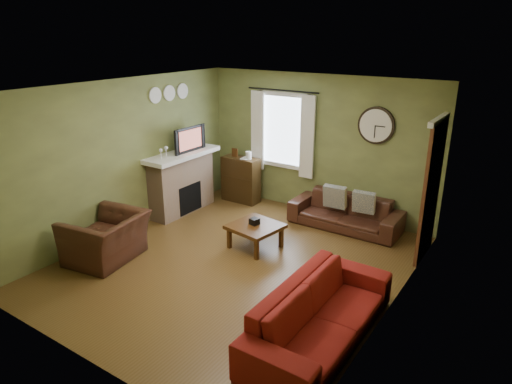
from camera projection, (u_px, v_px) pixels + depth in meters
The scene contains 31 objects.
floor at pixel (236, 264), 6.88m from camera, with size 4.60×5.20×0.00m, color brown.
ceiling at pixel (233, 88), 6.00m from camera, with size 4.60×5.20×0.00m, color white.
wall_left at pixel (124, 158), 7.64m from camera, with size 0.00×5.20×2.60m, color olive.
wall_right at pixel (396, 217), 5.24m from camera, with size 0.00×5.20×2.60m, color olive.
wall_back at pixel (317, 145), 8.47m from camera, with size 4.60×0.00×2.60m, color olive.
wall_front at pixel (75, 253), 4.40m from camera, with size 4.60×0.00×2.60m, color olive.
fireplace at pixel (182, 184), 8.69m from camera, with size 0.40×1.40×1.10m, color tan.
firebox at pixel (190, 198), 8.67m from camera, with size 0.04×0.60×0.55m, color black.
mantel at pixel (181, 154), 8.47m from camera, with size 0.58×1.60×0.08m, color white.
tv at pixel (187, 142), 8.51m from camera, with size 0.60×0.08×0.35m, color black.
tv_screen at pixel (190, 139), 8.45m from camera, with size 0.02×0.62×0.36m, color #994C3F.
medallion_left at pixel (155, 95), 7.94m from camera, with size 0.28×0.28×0.03m, color white.
medallion_mid at pixel (169, 93), 8.21m from camera, with size 0.28×0.28×0.03m, color white.
medallion_right at pixel (182, 91), 8.48m from camera, with size 0.28×0.28×0.03m, color white.
window_pane at pixel (284, 130), 8.76m from camera, with size 1.00×0.02×1.30m, color silver, non-canonical shape.
curtain_rod at pixel (282, 90), 8.42m from camera, with size 0.03×0.03×1.50m, color black.
curtain_left at pixel (258, 131), 8.98m from camera, with size 0.28×0.04×1.55m, color white.
curtain_right at pixel (307, 138), 8.41m from camera, with size 0.28×0.04×1.55m, color white.
wall_clock at pixel (376, 126), 7.69m from camera, with size 0.64×0.06×0.64m, color white, non-canonical shape.
door at pixel (431, 192), 6.79m from camera, with size 0.05×0.90×2.10m, color #5D2F1B.
bookshelf at pixel (241, 180), 9.25m from camera, with size 0.77×0.33×0.92m, color black, non-canonical shape.
book at pixel (242, 156), 9.03m from camera, with size 0.15×0.20×0.02m, color #42250E.
sofa_brown at pixel (345, 212), 8.06m from camera, with size 1.95×0.76×0.57m, color #391D13.
pillow_left at pixel (335, 197), 8.04m from camera, with size 0.40×0.12×0.40m, color gray.
pillow_right at pixel (364, 202), 7.78m from camera, with size 0.38×0.11×0.38m, color gray.
sofa_red at pixel (321, 314), 5.10m from camera, with size 2.27×0.89×0.66m, color maroon.
armchair at pixel (106, 238), 6.90m from camera, with size 1.10×0.96×0.71m, color #391D13.
coffee_table at pixel (255, 236), 7.33m from camera, with size 0.74×0.74×0.39m, color #42250E, non-canonical shape.
tissue_box at pixel (254, 224), 7.29m from camera, with size 0.13×0.13×0.10m, color black.
wine_glass_a at pixel (161, 154), 8.00m from camera, with size 0.06×0.06×0.18m, color white, non-canonical shape.
wine_glass_b at pixel (166, 152), 8.10m from camera, with size 0.07×0.07×0.20m, color white, non-canonical shape.
Camera 1 is at (3.64, -4.92, 3.33)m, focal length 32.00 mm.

